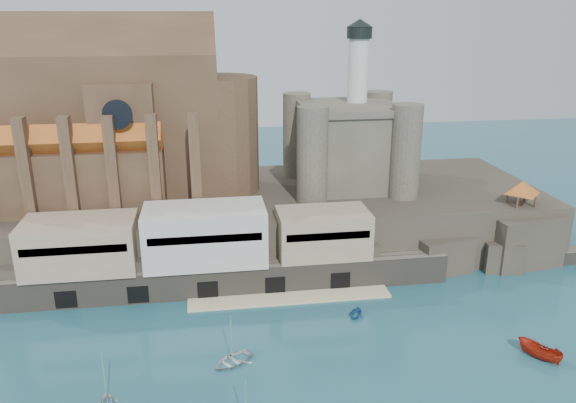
# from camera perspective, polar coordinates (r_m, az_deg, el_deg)

# --- Properties ---
(ground) EXTENTS (300.00, 300.00, 0.00)m
(ground) POSITION_cam_1_polar(r_m,az_deg,el_deg) (69.09, 0.85, -16.98)
(ground) COLOR #1B4E5C
(ground) RESTS_ON ground
(promontory) EXTENTS (100.00, 36.00, 10.00)m
(promontory) POSITION_cam_1_polar(r_m,az_deg,el_deg) (101.55, -2.85, -1.75)
(promontory) COLOR #2B2620
(promontory) RESTS_ON ground
(quay) EXTENTS (70.00, 12.00, 13.05)m
(quay) POSITION_cam_1_polar(r_m,az_deg,el_deg) (85.60, -8.44, -5.12)
(quay) COLOR #5D574B
(quay) RESTS_ON ground
(church) EXTENTS (47.00, 25.93, 30.51)m
(church) POSITION_cam_1_polar(r_m,az_deg,el_deg) (100.04, -17.05, 7.38)
(church) COLOR #453120
(church) RESTS_ON promontory
(castle_keep) EXTENTS (21.20, 21.20, 29.30)m
(castle_keep) POSITION_cam_1_polar(r_m,az_deg,el_deg) (102.15, 6.09, 6.12)
(castle_keep) COLOR #4C483C
(castle_keep) RESTS_ON promontory
(rock_outcrop) EXTENTS (14.50, 10.50, 8.70)m
(rock_outcrop) POSITION_cam_1_polar(r_m,az_deg,el_deg) (102.69, 22.17, -3.48)
(rock_outcrop) COLOR #2B2620
(rock_outcrop) RESTS_ON ground
(pavilion) EXTENTS (6.40, 6.40, 5.40)m
(pavilion) POSITION_cam_1_polar(r_m,az_deg,el_deg) (100.08, 22.73, 1.19)
(pavilion) COLOR #453120
(pavilion) RESTS_ON rock_outcrop
(boat_4) EXTENTS (2.78, 1.96, 2.96)m
(boat_4) POSITION_cam_1_polar(r_m,az_deg,el_deg) (67.62, -17.86, -18.92)
(boat_4) COLOR beige
(boat_4) RESTS_ON ground
(boat_5) EXTENTS (2.94, 2.95, 5.52)m
(boat_5) POSITION_cam_1_polar(r_m,az_deg,el_deg) (77.96, 24.10, -14.26)
(boat_5) COLOR #A3220E
(boat_5) RESTS_ON ground
(boat_6) EXTENTS (3.16, 3.78, 5.40)m
(boat_6) POSITION_cam_1_polar(r_m,az_deg,el_deg) (71.05, -5.68, -15.96)
(boat_6) COLOR silver
(boat_6) RESTS_ON ground
(boat_7) EXTENTS (3.38, 2.98, 3.34)m
(boat_7) POSITION_cam_1_polar(r_m,az_deg,el_deg) (80.61, 6.93, -11.46)
(boat_7) COLOR #225594
(boat_7) RESTS_ON ground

